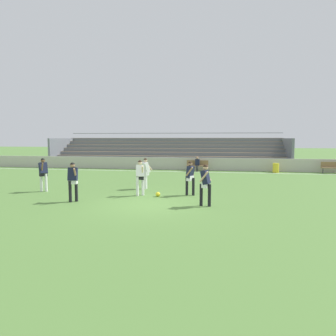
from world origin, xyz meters
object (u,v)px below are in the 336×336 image
object	(u,v)px
player_dark_on_ball	(190,175)
player_white_challenging	(146,171)
trash_bin	(276,168)
player_dark_dropping_back	(43,172)
player_white_wide_left	(140,175)
bleacher_stand	(168,151)
soccer_ball	(158,194)
bench_far_right	(197,165)
spectator_seated	(197,163)
player_dark_wide_right	(73,178)
bench_near_wall_gap	(334,167)
player_dark_pressing_high	(205,181)

from	to	relation	value
player_dark_on_ball	player_white_challenging	distance (m)	2.98
trash_bin	player_dark_on_ball	distance (m)	12.47
trash_bin	player_dark_dropping_back	bearing A→B (deg)	-139.52
player_white_wide_left	player_dark_on_ball	size ratio (longest dim) A/B	1.04
player_white_wide_left	bleacher_stand	bearing A→B (deg)	95.34
player_white_wide_left	soccer_ball	distance (m)	1.27
trash_bin	bench_far_right	bearing A→B (deg)	179.29
spectator_seated	player_dark_on_ball	world-z (taller)	player_dark_on_ball
bench_far_right	player_dark_wide_right	world-z (taller)	player_dark_wide_right
trash_bin	player_white_wide_left	world-z (taller)	player_white_wide_left
bench_near_wall_gap	player_white_wide_left	xyz separation A→B (m)	(-12.36, -11.63, 0.47)
player_dark_on_ball	player_dark_wide_right	world-z (taller)	player_dark_wide_right
bleacher_stand	player_dark_dropping_back	world-z (taller)	bleacher_stand
player_dark_pressing_high	soccer_ball	bearing A→B (deg)	143.89
bench_near_wall_gap	spectator_seated	size ratio (longest dim) A/B	1.49
bench_far_right	player_dark_pressing_high	world-z (taller)	player_dark_pressing_high
player_dark_dropping_back	player_dark_pressing_high	bearing A→B (deg)	-13.72
spectator_seated	bench_near_wall_gap	bearing A→B (deg)	0.63
trash_bin	player_dark_dropping_back	distance (m)	17.42
bleacher_stand	player_dark_wide_right	distance (m)	17.87
player_white_wide_left	player_dark_dropping_back	distance (m)	5.19
player_white_challenging	player_dark_pressing_high	world-z (taller)	player_dark_pressing_high
trash_bin	spectator_seated	world-z (taller)	spectator_seated
bleacher_stand	soccer_ball	distance (m)	16.27
bench_near_wall_gap	player_dark_dropping_back	xyz separation A→B (m)	(-17.54, -11.38, 0.49)
bench_far_right	player_white_challenging	bearing A→B (deg)	-101.90
player_white_challenging	player_dark_pressing_high	size ratio (longest dim) A/B	0.99
bench_near_wall_gap	soccer_ball	size ratio (longest dim) A/B	8.18
bench_near_wall_gap	player_white_challenging	distance (m)	15.86
bench_far_right	soccer_ball	distance (m)	11.79
player_dark_wide_right	bleacher_stand	bearing A→B (deg)	86.88
bench_far_right	player_dark_pressing_high	size ratio (longest dim) A/B	1.07
player_white_wide_left	player_dark_dropping_back	size ratio (longest dim) A/B	0.98
trash_bin	player_dark_dropping_back	xyz separation A→B (m)	(-13.24, -11.30, 0.65)
player_dark_on_ball	player_white_wide_left	bearing A→B (deg)	-168.42
player_white_wide_left	player_white_challenging	xyz separation A→B (m)	(-0.23, 1.98, -0.02)
bench_far_right	player_white_challenging	world-z (taller)	player_white_challenging
bench_far_right	trash_bin	xyz separation A→B (m)	(6.26, -0.08, -0.17)
player_white_challenging	player_dark_wide_right	size ratio (longest dim) A/B	0.98
player_dark_pressing_high	player_dark_on_ball	bearing A→B (deg)	110.45
player_white_challenging	player_dark_dropping_back	xyz separation A→B (m)	(-4.95, -1.74, 0.04)
player_dark_pressing_high	player_dark_dropping_back	world-z (taller)	player_dark_dropping_back
bench_far_right	player_dark_pressing_high	distance (m)	13.50
bench_near_wall_gap	player_dark_on_ball	xyz separation A→B (m)	(-10.02, -11.15, 0.42)
player_white_wide_left	soccer_ball	xyz separation A→B (m)	(0.89, -0.12, -0.90)
player_dark_pressing_high	spectator_seated	bearing A→B (deg)	95.95
player_white_wide_left	player_dark_wide_right	bearing A→B (deg)	-142.13
bench_near_wall_gap	player_dark_wide_right	size ratio (longest dim) A/B	1.06
player_dark_pressing_high	player_dark_wide_right	distance (m)	5.65
player_dark_wide_right	player_dark_dropping_back	bearing A→B (deg)	141.60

